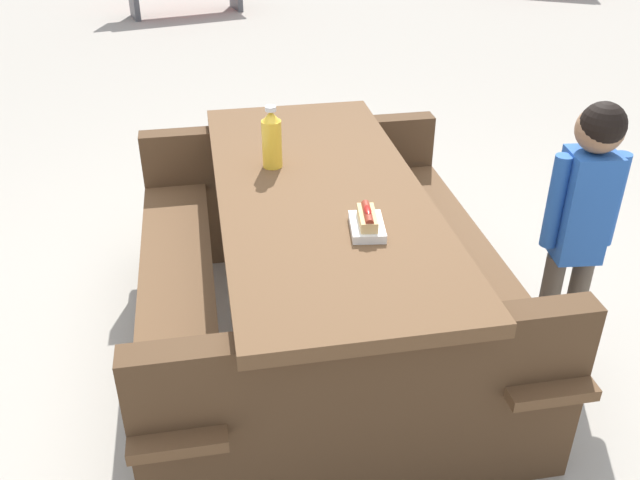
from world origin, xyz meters
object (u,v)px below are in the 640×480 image
Objects in this scene: child_in_coat at (583,207)px; hotdog_tray at (367,222)px; picnic_table at (320,257)px; soda_bottle at (272,139)px.

hotdog_tray is at bearing -90.13° from child_in_coat.
picnic_table is 1.00m from child_in_coat.
hotdog_tray is at bearing 10.19° from picnic_table.
picnic_table is at bearing -169.81° from hotdog_tray.
child_in_coat is at bearing 68.88° from picnic_table.
child_in_coat is (0.00, 0.84, -0.07)m from hotdog_tray.
hotdog_tray is (0.58, 0.19, -0.08)m from soda_bottle.
hotdog_tray reaches higher than picnic_table.
hotdog_tray is (0.35, 0.06, 0.34)m from picnic_table.
soda_bottle is 1.19m from child_in_coat.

